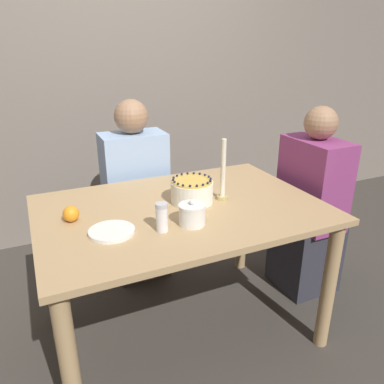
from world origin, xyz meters
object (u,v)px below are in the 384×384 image
Objects in this scene: person_man_blue_shirt at (136,202)px; sugar_bowl at (192,214)px; cake at (192,191)px; person_woman_floral at (309,215)px; candle at (223,175)px; sugar_shaker at (162,217)px.

sugar_bowl is at bearing 90.67° from person_man_blue_shirt.
cake is at bearing 100.09° from person_man_blue_shirt.
person_woman_floral is at bearing 15.68° from sugar_bowl.
cake is 0.87m from person_woman_floral.
sugar_bowl is 0.38× the size of candle.
sugar_bowl is 0.94× the size of sugar_shaker.
cake reaches higher than sugar_bowl.
sugar_shaker is 0.41× the size of candle.
sugar_bowl is at bearing 105.68° from person_woman_floral.
candle reaches higher than sugar_bowl.
candle is (0.26, 0.20, 0.08)m from sugar_bowl.
sugar_bowl is at bearing 1.53° from sugar_shaker.
candle is (0.40, 0.20, 0.07)m from sugar_shaker.
sugar_shaker is (-0.25, -0.23, 0.01)m from cake.
person_man_blue_shirt is at bearing 112.10° from candle.
candle is 0.76m from person_woman_floral.
person_man_blue_shirt reaches higher than cake.
cake is 1.74× the size of sugar_bowl.
sugar_shaker is at bearing 103.86° from person_woman_floral.
sugar_bowl is at bearing -114.42° from cake.
candle is at bearing -9.86° from cake.
person_man_blue_shirt is at bearing 56.67° from person_woman_floral.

